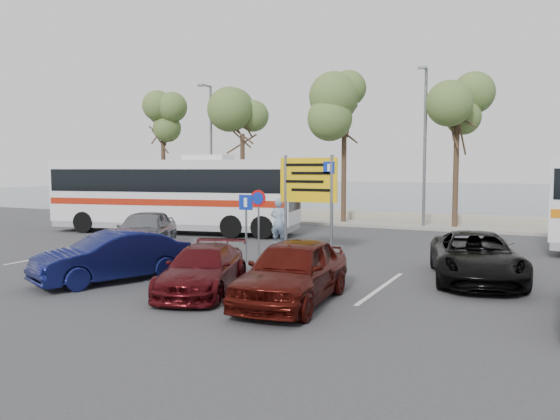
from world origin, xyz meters
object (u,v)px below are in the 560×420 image
at_px(car_maroon, 203,269).
at_px(car_red, 293,271).
at_px(car_silver_a, 145,230).
at_px(pedestrian_near, 279,222).
at_px(suv_black, 476,257).
at_px(coach_bus_left, 174,197).
at_px(street_lamp_right, 425,139).
at_px(street_lamp_left, 210,144).
at_px(car_blue, 112,256).
at_px(direction_sign, 308,188).

height_order(car_maroon, car_red, car_red).
xyz_separation_m(car_silver_a, pedestrian_near, (4.10, 3.25, 0.20)).
bearing_deg(suv_black, coach_bus_left, 145.70).
bearing_deg(street_lamp_right, street_lamp_left, 180.00).
bearing_deg(street_lamp_right, car_blue, -106.37).
height_order(car_blue, car_maroon, car_blue).
relative_size(coach_bus_left, car_blue, 2.92).
distance_m(street_lamp_right, coach_bus_left, 12.93).
distance_m(street_lamp_left, car_silver_a, 13.66).
relative_size(street_lamp_right, pedestrian_near, 4.16).
bearing_deg(car_maroon, coach_bus_left, 112.61).
bearing_deg(suv_black, car_silver_a, 164.56).
bearing_deg(car_maroon, car_silver_a, 123.05).
distance_m(street_lamp_left, street_lamp_right, 13.00).
xyz_separation_m(coach_bus_left, car_blue, (5.48, -10.00, -1.04)).
bearing_deg(car_silver_a, suv_black, -26.78).
xyz_separation_m(street_lamp_left, pedestrian_near, (9.10, -8.86, -3.64)).
relative_size(street_lamp_left, coach_bus_left, 0.65).
distance_m(street_lamp_left, pedestrian_near, 13.21).
height_order(street_lamp_right, car_red, street_lamp_right).
bearing_deg(car_maroon, street_lamp_right, 65.62).
relative_size(direction_sign, car_silver_a, 0.81).
relative_size(car_blue, car_red, 0.96).
xyz_separation_m(street_lamp_left, car_red, (13.50, -17.02, -3.85)).
height_order(car_maroon, suv_black, suv_black).
xyz_separation_m(street_lamp_left, car_maroon, (11.00, -17.02, -4.02)).
bearing_deg(suv_black, car_blue, -166.94).
height_order(coach_bus_left, car_maroon, coach_bus_left).
bearing_deg(direction_sign, street_lamp_left, 136.83).
xyz_separation_m(direction_sign, car_red, (2.50, -6.70, -1.68)).
height_order(street_lamp_left, car_maroon, street_lamp_left).
xyz_separation_m(suv_black, pedestrian_near, (-7.90, 3.66, 0.29)).
bearing_deg(coach_bus_left, car_silver_a, -64.06).
distance_m(direction_sign, car_silver_a, 6.48).
relative_size(coach_bus_left, pedestrian_near, 6.38).
height_order(direction_sign, car_blue, direction_sign).
xyz_separation_m(direction_sign, car_silver_a, (-6.00, -1.79, -1.67)).
bearing_deg(car_red, direction_sign, 105.22).
xyz_separation_m(street_lamp_left, suv_black, (17.00, -12.52, -3.92)).
bearing_deg(car_red, suv_black, 46.89).
height_order(car_silver_a, pedestrian_near, pedestrian_near).
relative_size(direction_sign, suv_black, 0.74).
xyz_separation_m(street_lamp_right, car_blue, (-5.00, -17.02, -3.90)).
height_order(car_maroon, pedestrian_near, pedestrian_near).
relative_size(street_lamp_right, car_blue, 1.90).
bearing_deg(car_blue, car_silver_a, 144.84).
xyz_separation_m(street_lamp_left, street_lamp_right, (13.00, 0.00, 0.00)).
bearing_deg(car_silver_a, pedestrian_near, 13.63).
relative_size(direction_sign, coach_bus_left, 0.29).
distance_m(suv_black, pedestrian_near, 8.72).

